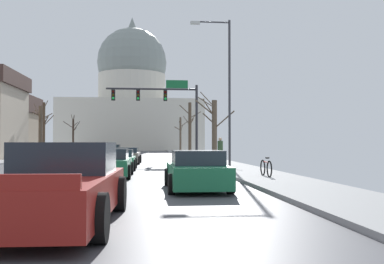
{
  "coord_description": "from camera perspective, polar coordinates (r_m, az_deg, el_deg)",
  "views": [
    {
      "loc": [
        3.31,
        -21.96,
        1.57
      ],
      "look_at": [
        8.63,
        29.81,
        2.86
      ],
      "focal_mm": 41.02,
      "sensor_mm": 36.0,
      "label": 1
    }
  ],
  "objects": [
    {
      "name": "bare_tree_03",
      "position": [
        54.38,
        -18.71,
        0.58
      ],
      "size": [
        2.28,
        1.55,
        6.5
      ],
      "color": "#4C3D2D",
      "rests_on": "ground"
    },
    {
      "name": "pedestrian_00",
      "position": [
        27.69,
        3.69,
        -2.33
      ],
      "size": [
        0.35,
        0.34,
        1.78
      ],
      "color": "#33333D",
      "rests_on": "ground"
    },
    {
      "name": "ground",
      "position": [
        22.26,
        -14.46,
        -5.37
      ],
      "size": [
        20.0,
        180.0,
        0.2
      ],
      "color": "#4B4B50"
    },
    {
      "name": "sedan_near_00",
      "position": [
        33.49,
        -8.42,
        -3.08
      ],
      "size": [
        2.11,
        4.74,
        1.23
      ],
      "color": "#6B6056",
      "rests_on": "ground"
    },
    {
      "name": "bare_tree_05",
      "position": [
        49.55,
        -19.11,
        0.26
      ],
      "size": [
        2.19,
        1.77,
        5.67
      ],
      "color": "brown",
      "rests_on": "ground"
    },
    {
      "name": "bare_tree_04",
      "position": [
        30.47,
        2.89,
        0.31
      ],
      "size": [
        2.46,
        2.35,
        5.08
      ],
      "color": "brown",
      "rests_on": "ground"
    },
    {
      "name": "street_lamp_right",
      "position": [
        26.38,
        4.27,
        6.71
      ],
      "size": [
        2.41,
        0.24,
        8.79
      ],
      "color": "#333338",
      "rests_on": "ground"
    },
    {
      "name": "sedan_near_03",
      "position": [
        14.76,
        0.59,
        -5.14
      ],
      "size": [
        2.04,
        4.44,
        1.32
      ],
      "color": "#1E7247",
      "rests_on": "ground"
    },
    {
      "name": "bare_tree_00",
      "position": [
        54.87,
        -0.28,
        0.57
      ],
      "size": [
        2.79,
        1.38,
        6.5
      ],
      "color": "#4C3D2D",
      "rests_on": "ground"
    },
    {
      "name": "sedan_oncoming_01",
      "position": [
        59.13,
        -10.89,
        -2.36
      ],
      "size": [
        2.1,
        4.59,
        1.22
      ],
      "color": "#1E7247",
      "rests_on": "ground"
    },
    {
      "name": "bare_tree_01",
      "position": [
        71.33,
        -15.2,
        -0.22
      ],
      "size": [
        2.58,
        1.68,
        5.86
      ],
      "color": "#423328",
      "rests_on": "ground"
    },
    {
      "name": "bare_tree_02",
      "position": [
        64.02,
        -1.51,
        -0.27
      ],
      "size": [
        2.17,
        1.85,
        5.18
      ],
      "color": "brown",
      "rests_on": "ground"
    },
    {
      "name": "bicycle_parked",
      "position": [
        19.23,
        9.6,
        -4.64
      ],
      "size": [
        0.12,
        1.77,
        0.85
      ],
      "color": "black",
      "rests_on": "ground"
    },
    {
      "name": "sedan_near_01",
      "position": [
        26.15,
        -9.5,
        -3.62
      ],
      "size": [
        2.08,
        4.27,
        1.18
      ],
      "color": "#1E7247",
      "rests_on": "ground"
    },
    {
      "name": "sedan_oncoming_02",
      "position": [
        67.3,
        -10.1,
        -2.21
      ],
      "size": [
        2.19,
        4.4,
        1.32
      ],
      "color": "#1E7247",
      "rests_on": "ground"
    },
    {
      "name": "sedan_oncoming_00",
      "position": [
        46.14,
        -12.06,
        -2.66
      ],
      "size": [
        2.13,
        4.41,
        1.16
      ],
      "color": "#1E7247",
      "rests_on": "ground"
    },
    {
      "name": "capitol_building",
      "position": [
        96.95,
        -7.81,
        4.11
      ],
      "size": [
        29.75,
        18.29,
        29.15
      ],
      "color": "beige",
      "rests_on": "ground"
    },
    {
      "name": "signal_gantry",
      "position": [
        38.03,
        -3.61,
        3.91
      ],
      "size": [
        7.91,
        0.41,
        6.88
      ],
      "color": "#28282D",
      "rests_on": "ground"
    },
    {
      "name": "pickup_truck_near_04",
      "position": [
        8.99,
        -16.93,
        -6.87
      ],
      "size": [
        2.47,
        5.51,
        1.58
      ],
      "color": "maroon",
      "rests_on": "ground"
    },
    {
      "name": "sedan_near_02",
      "position": [
        20.5,
        -10.49,
        -4.09
      ],
      "size": [
        1.95,
        4.61,
        1.31
      ],
      "color": "#1E7247",
      "rests_on": "ground"
    }
  ]
}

